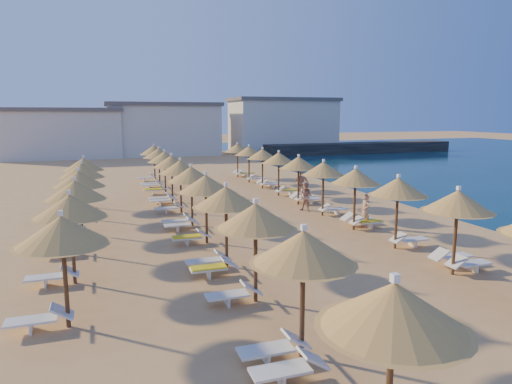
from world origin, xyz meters
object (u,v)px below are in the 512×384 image
object	(u,v)px
beachgoer_a	(365,211)
beachgoer_c	(301,183)
parasol_row_west	(191,175)
parasol_row_east	(324,170)
beachgoer_b	(306,197)
jetty	(360,148)

from	to	relation	value
beachgoer_a	beachgoer_c	xyz separation A→B (m)	(0.69, 9.35, 0.03)
parasol_row_west	beachgoer_c	size ratio (longest dim) A/B	20.64
beachgoer_a	beachgoer_c	bearing A→B (deg)	168.27
parasol_row_east	beachgoer_b	size ratio (longest dim) A/B	21.10
parasol_row_east	beachgoer_a	xyz separation A→B (m)	(0.82, -3.09, -1.76)
parasol_row_east	beachgoer_a	bearing A→B (deg)	-75.20
beachgoer_b	beachgoer_c	distance (m)	5.19
parasol_row_west	beachgoer_c	world-z (taller)	parasol_row_west
beachgoer_c	jetty	bearing A→B (deg)	76.26
beachgoer_a	parasol_row_west	bearing A→B (deg)	-118.05
jetty	beachgoer_a	xyz separation A→B (m)	(-24.20, -40.14, 0.10)
beachgoer_a	jetty	bearing A→B (deg)	141.44
beachgoer_a	beachgoer_c	size ratio (longest dim) A/B	0.96
parasol_row_east	beachgoer_c	bearing A→B (deg)	76.45
parasol_row_west	beachgoer_a	size ratio (longest dim) A/B	21.42
parasol_row_east	beachgoer_c	size ratio (longest dim) A/B	20.64
parasol_row_west	beachgoer_b	world-z (taller)	parasol_row_west
parasol_row_east	beachgoer_c	world-z (taller)	parasol_row_east
jetty	beachgoer_c	xyz separation A→B (m)	(-23.50, -30.79, 0.13)
jetty	parasol_row_east	bearing A→B (deg)	-126.20
beachgoer_c	parasol_row_east	bearing A→B (deg)	-79.93
jetty	beachgoer_b	world-z (taller)	beachgoer_b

